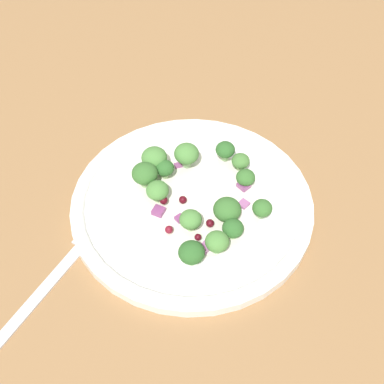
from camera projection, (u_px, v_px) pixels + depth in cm
name	position (u px, v px, depth cm)	size (l,w,h in cm)	color
ground_plane	(210.00, 206.00, 58.10)	(180.00, 180.00, 2.00)	olive
plate	(192.00, 203.00, 56.10)	(26.99, 26.99, 1.70)	white
dressing_pool	(192.00, 200.00, 55.76)	(15.66, 15.66, 0.20)	white
broccoli_floret_0	(246.00, 178.00, 56.20)	(2.17, 2.17, 2.19)	#8EB77A
broccoli_floret_1	(154.00, 158.00, 57.26)	(2.97, 2.97, 3.00)	#ADD18E
broccoli_floret_2	(241.00, 161.00, 57.57)	(2.10, 2.10, 2.13)	#ADD18E
broccoli_floret_3	(217.00, 242.00, 49.56)	(2.42, 2.42, 2.45)	#8EB77A
broccoli_floret_4	(187.00, 154.00, 57.27)	(2.86, 2.86, 2.90)	#8EB77A
broccoli_floret_5	(227.00, 210.00, 52.63)	(2.97, 2.97, 3.01)	#8EB77A
broccoli_floret_6	(225.00, 150.00, 58.16)	(2.27, 2.27, 2.30)	#8EB77A
broccoli_floret_7	(191.00, 253.00, 49.29)	(2.64, 2.64, 2.67)	#8EB77A
broccoli_floret_8	(163.00, 171.00, 56.42)	(2.17, 2.17, 2.20)	#ADD18E
broccoli_floret_9	(262.00, 208.00, 52.74)	(2.14, 2.14, 2.17)	#8EB77A
broccoli_floret_10	(145.00, 174.00, 55.50)	(2.90, 2.90, 2.94)	#9EC684
broccoli_floret_11	(158.00, 191.00, 54.50)	(2.50, 2.50, 2.53)	#9EC684
broccoli_floret_12	(233.00, 229.00, 51.30)	(2.23, 2.23, 2.26)	#9EC684
broccoli_floret_13	(192.00, 221.00, 51.89)	(2.37, 2.37, 2.40)	#ADD18E
cranberry_0	(169.00, 230.00, 52.29)	(0.86, 0.86, 0.86)	maroon
cranberry_1	(183.00, 200.00, 55.21)	(0.88, 0.88, 0.88)	#4C0A14
cranberry_2	(198.00, 237.00, 51.56)	(0.73, 0.73, 0.73)	#4C0A14
cranberry_3	(190.00, 212.00, 53.94)	(0.71, 0.71, 0.71)	maroon
cranberry_4	(210.00, 223.00, 52.90)	(0.88, 0.88, 0.88)	#4C0A14
cranberry_5	(164.00, 200.00, 54.63)	(0.92, 0.92, 0.92)	#4C0A14
cranberry_6	(229.00, 219.00, 52.90)	(0.87, 0.87, 0.87)	#4C0A14
onion_bit_0	(205.00, 247.00, 51.16)	(1.09, 0.95, 0.59)	#A35B93
onion_bit_1	(244.00, 204.00, 55.08)	(1.07, 1.07, 0.31)	#A35B93
onion_bit_2	(244.00, 185.00, 56.59)	(1.28, 1.15, 0.48)	#934C84
onion_bit_3	(180.00, 219.00, 53.77)	(0.85, 0.87, 0.59)	#843D75
onion_bit_4	(158.00, 211.00, 54.28)	(1.18, 1.22, 0.59)	#843D75
onion_bit_5	(180.00, 165.00, 59.03)	(1.30, 0.80, 0.34)	#934C84
fork	(52.00, 279.00, 50.54)	(3.55, 18.69, 0.50)	silver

